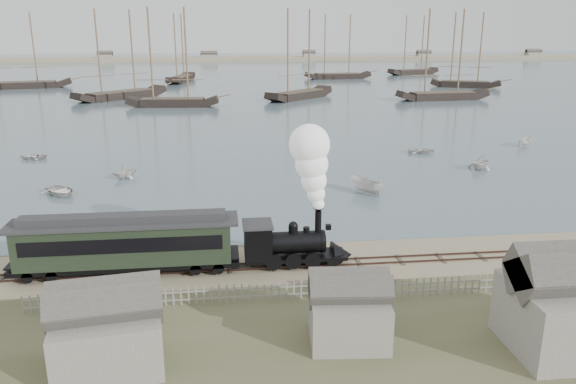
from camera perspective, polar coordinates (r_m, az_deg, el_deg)
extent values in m
plane|color=tan|center=(41.10, -0.28, -6.37)|extent=(600.00, 600.00, 0.00)
cube|color=#455863|center=(208.31, -5.60, 11.93)|extent=(600.00, 336.00, 0.06)
cube|color=#3E2822|center=(38.78, 0.13, -7.66)|extent=(120.00, 0.08, 0.12)
cube|color=#3E2822|center=(39.69, -0.04, -7.07)|extent=(120.00, 0.08, 0.12)
cube|color=#3B3126|center=(39.26, 0.04, -7.45)|extent=(120.00, 1.80, 0.06)
cube|color=tan|center=(288.14, -5.96, 13.13)|extent=(500.00, 20.00, 1.80)
cube|color=black|center=(39.05, 0.82, -6.50)|extent=(6.88, 2.02, 0.25)
cylinder|color=black|center=(38.62, 0.23, -5.14)|extent=(4.25, 1.52, 1.52)
cube|color=black|center=(38.36, -3.09, -4.99)|extent=(1.82, 2.23, 2.33)
cube|color=#2D2D2F|center=(37.93, -3.12, -3.28)|extent=(2.02, 2.43, 0.12)
cylinder|color=black|center=(38.40, 3.08, -3.11)|extent=(0.45, 0.45, 1.62)
sphere|color=black|center=(38.22, 0.53, -3.47)|extent=(0.65, 0.65, 0.65)
cone|color=black|center=(39.61, 5.50, -6.39)|extent=(1.42, 2.02, 2.02)
cube|color=black|center=(38.64, 4.11, -3.56)|extent=(0.35, 0.35, 0.35)
cube|color=black|center=(39.32, -16.02, -6.96)|extent=(14.90, 2.45, 0.37)
cube|color=black|center=(38.77, -16.19, -4.93)|extent=(13.84, 2.66, 2.66)
cube|color=black|center=(37.44, -16.54, -5.30)|extent=(12.77, 0.06, 0.96)
cube|color=black|center=(39.93, -15.92, -3.88)|extent=(12.77, 0.06, 0.96)
cube|color=#2D2D2F|center=(38.31, -16.35, -3.00)|extent=(14.90, 2.87, 0.19)
cube|color=#2D2D2F|center=(38.21, -16.39, -2.55)|extent=(13.30, 1.28, 0.48)
imported|color=silver|center=(41.66, -16.97, -6.19)|extent=(4.59, 4.94, 0.83)
imported|color=silver|center=(59.44, -22.14, 0.12)|extent=(5.06, 4.99, 0.86)
imported|color=silver|center=(63.73, -16.25, 2.02)|extent=(3.67, 3.76, 1.51)
imported|color=silver|center=(56.10, 7.93, 0.65)|extent=(4.20, 3.51, 1.56)
imported|color=silver|center=(75.66, 13.39, 4.12)|extent=(3.24, 3.95, 0.71)
imported|color=silver|center=(68.80, 19.00, 2.91)|extent=(4.12, 4.27, 1.73)
imported|color=silver|center=(84.58, 22.90, 4.72)|extent=(2.83, 3.29, 1.23)
imported|color=silver|center=(77.24, -24.52, 3.32)|extent=(2.83, 3.61, 0.68)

